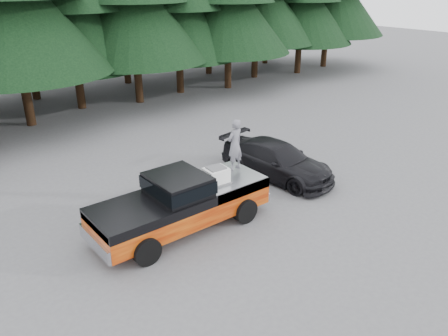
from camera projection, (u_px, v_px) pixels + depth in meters
ground at (201, 226)px, 14.33m from camera, size 120.00×120.00×0.00m
pickup_truck at (182, 210)px, 13.96m from camera, size 6.00×2.04×1.33m
truck_cab at (178, 184)px, 13.51m from camera, size 1.66×1.90×0.59m
air_compressor at (216, 176)px, 14.15m from camera, size 0.78×0.66×0.50m
man_on_bed at (235, 145)px, 14.95m from camera, size 0.72×0.54×1.80m
parked_car at (277, 160)px, 17.59m from camera, size 2.66×5.16×1.43m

